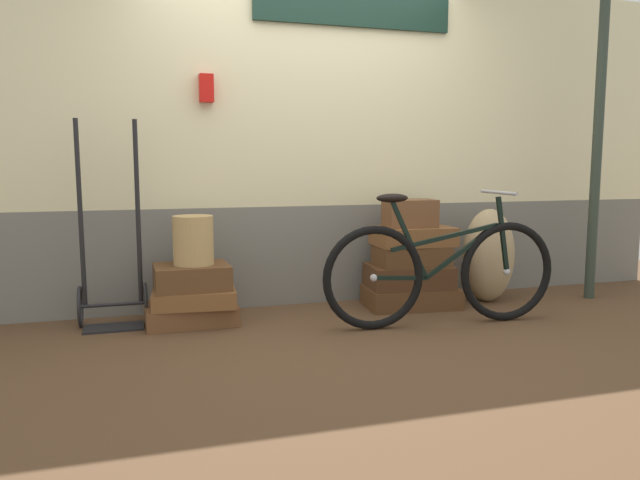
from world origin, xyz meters
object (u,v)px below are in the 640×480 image
suitcase_2 (192,277)px  suitcase_1 (194,297)px  luggage_trolley (112,279)px  suitcase_4 (408,276)px  wicker_basket (193,240)px  suitcase_3 (411,297)px  suitcase_6 (413,236)px  suitcase_0 (191,314)px  burlap_sack (488,255)px  suitcase_5 (412,255)px  bicycle (442,272)px  suitcase_7 (410,213)px

suitcase_2 → suitcase_1: bearing=-41.3°
luggage_trolley → suitcase_2: bearing=-13.3°
suitcase_2 → suitcase_4: bearing=-0.2°
suitcase_1 → wicker_basket: bearing=76.7°
suitcase_3 → suitcase_6: (0.01, 0.01, 0.48)m
suitcase_0 → burlap_sack: (2.37, -0.01, 0.31)m
suitcase_4 → burlap_sack: size_ratio=0.84×
suitcase_5 → bicycle: size_ratio=0.32×
suitcase_3 → suitcase_0: bearing=-175.0°
suitcase_0 → suitcase_4: size_ratio=0.98×
suitcase_0 → luggage_trolley: size_ratio=0.44×
suitcase_0 → bicycle: size_ratio=0.37×
suitcase_7 → luggage_trolley: size_ratio=0.27×
burlap_sack → luggage_trolley: bearing=178.0°
suitcase_6 → suitcase_0: bearing=-177.7°
wicker_basket → burlap_sack: (2.34, 0.02, -0.21)m
suitcase_2 → suitcase_3: bearing=-0.3°
suitcase_4 → wicker_basket: wicker_basket is taller
bicycle → burlap_sack: bearing=37.4°
suitcase_7 → bicycle: 0.67m
suitcase_2 → wicker_basket: size_ratio=1.49×
suitcase_3 → suitcase_4: bearing=171.7°
suitcase_2 → suitcase_3: 1.70m
suitcase_0 → wicker_basket: 0.52m
suitcase_3 → suitcase_7: (-0.02, 0.01, 0.65)m
suitcase_0 → burlap_sack: size_ratio=0.83×
suitcase_4 → suitcase_5: bearing=-31.9°
suitcase_6 → wicker_basket: bearing=-177.0°
suitcase_5 → suitcase_6: bearing=46.3°
bicycle → suitcase_7: bearing=87.8°
suitcase_1 → wicker_basket: wicker_basket is taller
suitcase_5 → wicker_basket: 1.67m
suitcase_3 → luggage_trolley: (-2.20, 0.10, 0.25)m
suitcase_4 → suitcase_2: bearing=-172.5°
suitcase_3 → suitcase_7: size_ratio=1.85×
suitcase_1 → wicker_basket: 0.39m
suitcase_6 → suitcase_7: (-0.03, -0.00, 0.18)m
suitcase_0 → wicker_basket: wicker_basket is taller
suitcase_0 → wicker_basket: size_ratio=1.83×
suitcase_0 → suitcase_7: bearing=-0.9°
suitcase_7 → burlap_sack: bearing=3.4°
suitcase_7 → burlap_sack: (0.70, -0.01, -0.36)m
suitcase_0 → suitcase_7: 1.80m
suitcase_5 → bicycle: 0.55m
suitcase_0 → suitcase_7: size_ratio=1.62×
suitcase_2 → suitcase_6: size_ratio=0.85×
wicker_basket → bicycle: size_ratio=0.20×
suitcase_6 → burlap_sack: bearing=1.0°
suitcase_6 → suitcase_4: bearing=-171.6°
wicker_basket → burlap_sack: 2.35m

